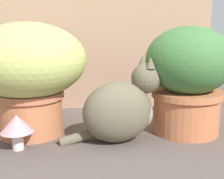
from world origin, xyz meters
TOP-DOWN VIEW (x-y plane):
  - ground_plane at (0.00, 0.00)m, footprint 6.00×6.00m
  - cardboard_backdrop at (0.01, 0.47)m, footprint 1.27×0.03m
  - grass_planter at (-0.21, 0.10)m, footprint 0.43×0.43m
  - leafy_planter at (0.39, 0.05)m, footprint 0.33×0.33m
  - cat at (0.13, -0.02)m, footprint 0.39×0.23m
  - mushroom_ornament_pink at (-0.24, -0.06)m, footprint 0.11×0.11m

SIDE VIEW (x-z plane):
  - ground_plane at x=0.00m, z-range 0.00..0.00m
  - mushroom_ornament_pink at x=-0.24m, z-range 0.02..0.15m
  - cat at x=0.13m, z-range -0.04..0.28m
  - leafy_planter at x=0.39m, z-range 0.02..0.43m
  - grass_planter at x=-0.21m, z-range 0.04..0.47m
  - cardboard_backdrop at x=0.01m, z-range 0.00..0.86m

